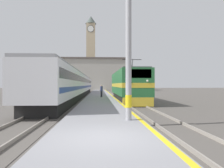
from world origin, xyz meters
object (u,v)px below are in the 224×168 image
Objects in this scene: person_on_platform at (101,91)px; clock_tower at (91,51)px; locomotive_train at (127,86)px; catenary_mast at (130,37)px; passenger_train at (77,85)px.

person_on_platform is 0.06× the size of clock_tower.
locomotive_train is 16.61m from catenary_mast.
clock_tower reaches higher than locomotive_train.
passenger_train is at bearing -90.57° from clock_tower.
passenger_train is at bearing 100.95° from catenary_mast.
person_on_platform is (-1.14, 19.26, -3.10)m from catenary_mast.
locomotive_train is at bearing -43.13° from person_on_platform.
catenary_mast is at bearing -79.05° from passenger_train.
locomotive_train is at bearing -83.43° from clock_tower.
clock_tower reaches higher than passenger_train.
clock_tower reaches higher than person_on_platform.
clock_tower is at bearing 89.43° from passenger_train.
person_on_platform is 56.82m from clock_tower.
passenger_train is 6.19× the size of catenary_mast.
clock_tower is (-3.54, 55.01, 13.80)m from person_on_platform.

